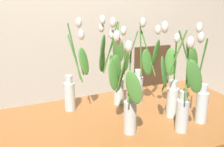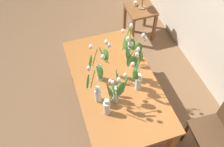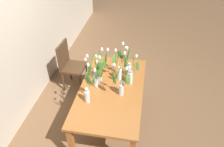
% 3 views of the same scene
% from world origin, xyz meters
% --- Properties ---
extents(ground_plane, '(18.00, 18.00, 0.00)m').
position_xyz_m(ground_plane, '(0.00, 0.00, 0.00)').
color(ground_plane, brown).
extents(room_wall_rear, '(9.00, 0.10, 2.70)m').
position_xyz_m(room_wall_rear, '(0.00, 1.48, 1.35)').
color(room_wall_rear, beige).
rests_on(room_wall_rear, ground).
extents(dining_table, '(1.60, 0.90, 0.74)m').
position_xyz_m(dining_table, '(0.00, 0.00, 0.65)').
color(dining_table, '#A3602D').
rests_on(dining_table, ground).
extents(tulip_vase_0, '(0.17, 0.23, 0.59)m').
position_xyz_m(tulip_vase_0, '(0.16, -0.25, 0.93)').
color(tulip_vase_0, silver).
rests_on(tulip_vase_0, dining_table).
extents(tulip_vase_1, '(0.12, 0.13, 0.52)m').
position_xyz_m(tulip_vase_1, '(0.34, -0.19, 0.92)').
color(tulip_vase_1, silver).
rests_on(tulip_vase_1, dining_table).
extents(tulip_vase_2, '(0.25, 0.17, 0.58)m').
position_xyz_m(tulip_vase_2, '(0.15, 0.18, 0.95)').
color(tulip_vase_2, silver).
rests_on(tulip_vase_2, dining_table).
extents(tulip_vase_3, '(0.19, 0.18, 0.56)m').
position_xyz_m(tulip_vase_3, '(0.26, -0.07, 0.93)').
color(tulip_vase_3, silver).
rests_on(tulip_vase_3, dining_table).
extents(tulip_vase_4, '(0.13, 0.26, 0.54)m').
position_xyz_m(tulip_vase_4, '(-0.11, -0.14, 0.95)').
color(tulip_vase_4, silver).
rests_on(tulip_vase_4, dining_table).
extents(tulip_vase_5, '(0.17, 0.25, 0.59)m').
position_xyz_m(tulip_vase_5, '(-0.01, 0.22, 0.98)').
color(tulip_vase_5, silver).
rests_on(tulip_vase_5, dining_table).
extents(tulip_vase_6, '(0.16, 0.17, 0.58)m').
position_xyz_m(tulip_vase_6, '(-0.28, 0.25, 0.92)').
color(tulip_vase_6, silver).
rests_on(tulip_vase_6, dining_table).
extents(dining_chair, '(0.42, 0.42, 0.93)m').
position_xyz_m(dining_chair, '(0.78, 0.92, 0.52)').
color(dining_chair, '#4C331E').
rests_on(dining_chair, ground).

